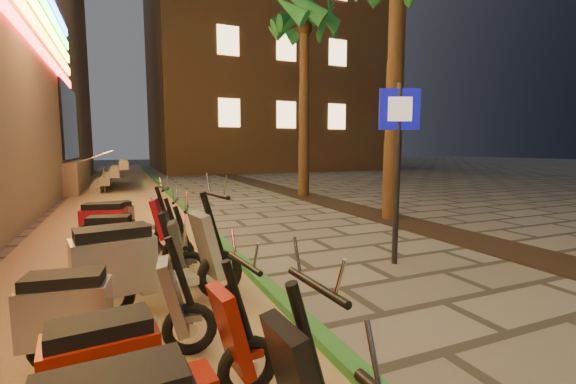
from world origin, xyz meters
name	(u,v)px	position (x,y,z in m)	size (l,w,h in m)	color
parking_strip	(121,216)	(-2.60, 10.00, 0.01)	(3.40, 60.00, 0.01)	#8C7251
green_curb	(188,210)	(-0.90, 10.00, 0.05)	(0.18, 60.00, 0.10)	#235E28
planting_strip	(453,235)	(3.60, 5.00, 0.01)	(1.20, 40.00, 0.02)	black
apartment_block	(261,22)	(9.00, 32.00, 12.50)	(18.00, 16.06, 25.00)	brown
palm_d	(304,28)	(3.60, 12.00, 5.94)	(2.97, 3.02, 7.16)	#472D19
pedestrian_sign	(398,149)	(1.28, 3.92, 1.75)	(0.56, 0.28, 2.71)	black
scooter_6	(143,365)	(-2.44, 1.68, 0.45)	(1.47, 0.55, 1.03)	black
scooter_7	(98,313)	(-2.73, 2.59, 0.46)	(1.49, 0.59, 1.05)	black
scooter_8	(143,264)	(-2.35, 3.48, 0.56)	(1.83, 0.80, 1.29)	black
scooter_9	(130,255)	(-2.46, 4.32, 0.46)	(1.50, 0.68, 1.05)	black
scooter_10	(127,240)	(-2.49, 5.16, 0.46)	(1.49, 0.72, 1.05)	black
scooter_11	(120,225)	(-2.57, 6.15, 0.49)	(1.60, 0.79, 1.13)	black
scooter_12	(128,219)	(-2.45, 6.92, 0.45)	(1.47, 0.65, 1.03)	black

